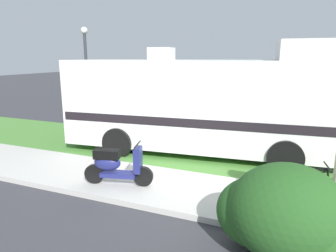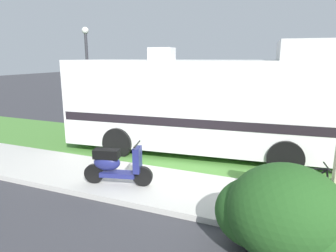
{
  "view_description": "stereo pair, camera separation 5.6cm",
  "coord_description": "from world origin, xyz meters",
  "px_view_note": "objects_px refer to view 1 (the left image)",
  "views": [
    {
      "loc": [
        2.4,
        -6.92,
        2.9
      ],
      "look_at": [
        -0.54,
        0.3,
        1.1
      ],
      "focal_mm": 32.22,
      "sensor_mm": 36.0,
      "label": 1
    },
    {
      "loc": [
        2.45,
        -6.9,
        2.9
      ],
      "look_at": [
        -0.54,
        0.3,
        1.1
      ],
      "focal_mm": 32.22,
      "sensor_mm": 36.0,
      "label": 2
    }
  ],
  "objects_px": {
    "bottle_green": "(312,211)",
    "motorhome_rv": "(203,103)",
    "pickup_truck_near": "(273,104)",
    "street_lamp_post": "(86,67)",
    "scooter": "(116,165)",
    "bicycle": "(298,190)"
  },
  "relations": [
    {
      "from": "bottle_green",
      "to": "motorhome_rv",
      "type": "bearing_deg",
      "value": 133.01
    },
    {
      "from": "pickup_truck_near",
      "to": "street_lamp_post",
      "type": "height_order",
      "value": "street_lamp_post"
    },
    {
      "from": "bottle_green",
      "to": "street_lamp_post",
      "type": "relative_size",
      "value": 0.06
    },
    {
      "from": "bottle_green",
      "to": "pickup_truck_near",
      "type": "bearing_deg",
      "value": 98.57
    },
    {
      "from": "scooter",
      "to": "bicycle",
      "type": "height_order",
      "value": "scooter"
    },
    {
      "from": "motorhome_rv",
      "to": "pickup_truck_near",
      "type": "xyz_separation_m",
      "value": [
        1.74,
        4.67,
        -0.62
      ]
    },
    {
      "from": "motorhome_rv",
      "to": "bicycle",
      "type": "distance_m",
      "value": 4.11
    },
    {
      "from": "scooter",
      "to": "bottle_green",
      "type": "height_order",
      "value": "scooter"
    },
    {
      "from": "scooter",
      "to": "bottle_green",
      "type": "xyz_separation_m",
      "value": [
        3.96,
        0.14,
        -0.36
      ]
    },
    {
      "from": "motorhome_rv",
      "to": "pickup_truck_near",
      "type": "relative_size",
      "value": 1.53
    },
    {
      "from": "pickup_truck_near",
      "to": "street_lamp_post",
      "type": "distance_m",
      "value": 7.96
    },
    {
      "from": "bicycle",
      "to": "pickup_truck_near",
      "type": "height_order",
      "value": "pickup_truck_near"
    },
    {
      "from": "motorhome_rv",
      "to": "street_lamp_post",
      "type": "xyz_separation_m",
      "value": [
        -5.56,
        1.9,
        0.92
      ]
    },
    {
      "from": "pickup_truck_near",
      "to": "street_lamp_post",
      "type": "relative_size",
      "value": 1.28
    },
    {
      "from": "scooter",
      "to": "street_lamp_post",
      "type": "relative_size",
      "value": 0.38
    },
    {
      "from": "street_lamp_post",
      "to": "motorhome_rv",
      "type": "bearing_deg",
      "value": -18.83
    },
    {
      "from": "bicycle",
      "to": "pickup_truck_near",
      "type": "bearing_deg",
      "value": 97.01
    },
    {
      "from": "bicycle",
      "to": "street_lamp_post",
      "type": "height_order",
      "value": "street_lamp_post"
    },
    {
      "from": "street_lamp_post",
      "to": "bicycle",
      "type": "bearing_deg",
      "value": -30.39
    },
    {
      "from": "bottle_green",
      "to": "street_lamp_post",
      "type": "height_order",
      "value": "street_lamp_post"
    },
    {
      "from": "pickup_truck_near",
      "to": "motorhome_rv",
      "type": "bearing_deg",
      "value": -110.44
    },
    {
      "from": "scooter",
      "to": "bicycle",
      "type": "xyz_separation_m",
      "value": [
        3.72,
        0.33,
        -0.09
      ]
    }
  ]
}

